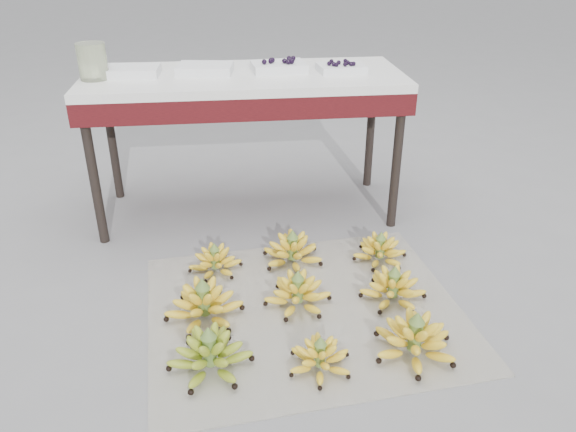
{
  "coord_description": "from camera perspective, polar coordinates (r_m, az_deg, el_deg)",
  "views": [
    {
      "loc": [
        -0.17,
        -1.76,
        1.4
      ],
      "look_at": [
        0.08,
        0.35,
        0.29
      ],
      "focal_mm": 35.0,
      "sensor_mm": 36.0,
      "label": 1
    }
  ],
  "objects": [
    {
      "name": "bunch_back_center",
      "position": [
        2.59,
        0.46,
        -3.6
      ],
      "size": [
        0.35,
        0.35,
        0.17
      ],
      "rotation": [
        0.0,
        0.0,
        0.31
      ],
      "color": "yellow",
      "rests_on": "newspaper_mat"
    },
    {
      "name": "tray_far_right",
      "position": [
        2.88,
        5.43,
        14.75
      ],
      "size": [
        0.24,
        0.18,
        0.06
      ],
      "color": "silver",
      "rests_on": "vendor_table"
    },
    {
      "name": "bunch_front_right",
      "position": [
        2.12,
        12.73,
        -12.16
      ],
      "size": [
        0.36,
        0.36,
        0.19
      ],
      "rotation": [
        0.0,
        0.0,
        0.19
      ],
      "color": "yellow",
      "rests_on": "newspaper_mat"
    },
    {
      "name": "bunch_mid_center",
      "position": [
        2.31,
        1.0,
        -7.85
      ],
      "size": [
        0.3,
        0.3,
        0.17
      ],
      "rotation": [
        0.0,
        0.0,
        -0.11
      ],
      "color": "yellow",
      "rests_on": "newspaper_mat"
    },
    {
      "name": "bunch_mid_right",
      "position": [
        2.38,
        10.63,
        -7.22
      ],
      "size": [
        0.33,
        0.33,
        0.17
      ],
      "rotation": [
        0.0,
        0.0,
        -0.28
      ],
      "color": "yellow",
      "rests_on": "newspaper_mat"
    },
    {
      "name": "bunch_front_center",
      "position": [
        2.03,
        3.27,
        -14.17
      ],
      "size": [
        0.27,
        0.27,
        0.14
      ],
      "rotation": [
        0.0,
        0.0,
        0.2
      ],
      "color": "yellow",
      "rests_on": "newspaper_mat"
    },
    {
      "name": "glass_jar",
      "position": [
        2.86,
        -19.25,
        14.61
      ],
      "size": [
        0.17,
        0.17,
        0.17
      ],
      "primitive_type": "cylinder",
      "rotation": [
        0.0,
        0.0,
        0.32
      ],
      "color": "beige",
      "rests_on": "vendor_table"
    },
    {
      "name": "tray_far_left",
      "position": [
        2.9,
        -15.57,
        14.01
      ],
      "size": [
        0.27,
        0.2,
        0.04
      ],
      "color": "silver",
      "rests_on": "vendor_table"
    },
    {
      "name": "tray_right",
      "position": [
        2.88,
        -0.92,
        14.97
      ],
      "size": [
        0.28,
        0.21,
        0.07
      ],
      "color": "silver",
      "rests_on": "vendor_table"
    },
    {
      "name": "vendor_table",
      "position": [
        2.87,
        -4.45,
        12.57
      ],
      "size": [
        1.57,
        0.63,
        0.75
      ],
      "color": "black",
      "rests_on": "ground"
    },
    {
      "name": "ground",
      "position": [
        2.26,
        -0.96,
        -10.83
      ],
      "size": [
        60.0,
        60.0,
        0.0
      ],
      "primitive_type": "plane",
      "color": "gray",
      "rests_on": "ground"
    },
    {
      "name": "tray_left",
      "position": [
        2.87,
        -8.42,
        14.58
      ],
      "size": [
        0.29,
        0.22,
        0.04
      ],
      "color": "silver",
      "rests_on": "vendor_table"
    },
    {
      "name": "bunch_back_left",
      "position": [
        2.55,
        -7.4,
        -4.58
      ],
      "size": [
        0.29,
        0.29,
        0.14
      ],
      "rotation": [
        0.0,
        0.0,
        -0.27
      ],
      "color": "yellow",
      "rests_on": "newspaper_mat"
    },
    {
      "name": "bunch_front_left",
      "position": [
        2.03,
        -7.93,
        -13.75
      ],
      "size": [
        0.34,
        0.34,
        0.18
      ],
      "rotation": [
        0.0,
        0.0,
        -0.16
      ],
      "color": "olive",
      "rests_on": "newspaper_mat"
    },
    {
      "name": "bunch_back_right",
      "position": [
        2.64,
        9.32,
        -3.48
      ],
      "size": [
        0.29,
        0.29,
        0.15
      ],
      "rotation": [
        0.0,
        0.0,
        -0.2
      ],
      "color": "yellow",
      "rests_on": "newspaper_mat"
    },
    {
      "name": "newspaper_mat",
      "position": [
        2.32,
        1.73,
        -9.55
      ],
      "size": [
        1.35,
        1.17,
        0.01
      ],
      "primitive_type": "cube",
      "rotation": [
        0.0,
        0.0,
        0.1
      ],
      "color": "white",
      "rests_on": "ground"
    },
    {
      "name": "bunch_mid_left",
      "position": [
        2.26,
        -8.53,
        -8.89
      ],
      "size": [
        0.36,
        0.36,
        0.19
      ],
      "rotation": [
        0.0,
        0.0,
        -0.2
      ],
      "color": "yellow",
      "rests_on": "newspaper_mat"
    }
  ]
}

